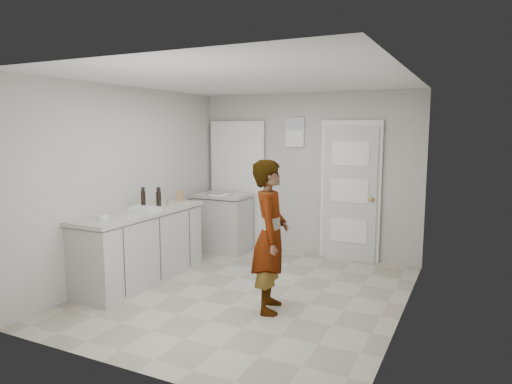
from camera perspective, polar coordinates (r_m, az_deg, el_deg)
The scene contains 12 objects.
ground at distance 5.60m, azimuth -0.91°, elevation -12.52°, with size 4.00×4.00×0.00m, color gray.
room_shell at distance 7.17m, azimuth 4.91°, elevation 0.41°, with size 4.00×4.00×4.00m.
main_counter at distance 6.09m, azimuth -14.14°, elevation -6.87°, with size 0.64×1.96×0.93m.
side_counter at distance 7.37m, azimuth -4.13°, elevation -4.07°, with size 0.84×0.61×0.93m.
person at distance 4.89m, azimuth 1.80°, elevation -5.54°, with size 0.60×0.39×1.64m, color silver.
cake_mix_box at distance 6.68m, azimuth -9.46°, elevation -0.37°, with size 0.10×0.05×0.16m, color #916C48.
spice_jar at distance 6.30m, azimuth -10.93°, elevation -1.31°, with size 0.05×0.05×0.07m, color tan.
oil_cruet_a at distance 6.20m, azimuth -12.07°, elevation -0.65°, with size 0.07×0.07×0.27m.
oil_cruet_b at distance 6.17m, azimuth -13.92°, elevation -0.70°, with size 0.06×0.06×0.28m.
baking_dish at distance 5.84m, azimuth -13.91°, elevation -2.19°, with size 0.40×0.30×0.07m.
egg_bowl at distance 5.54m, azimuth -18.60°, elevation -2.97°, with size 0.13×0.13×0.05m.
papers at distance 7.19m, azimuth -4.65°, elevation -0.32°, with size 0.26×0.34×0.01m, color white.
Camera 1 is at (2.38, -4.68, 1.96)m, focal length 32.00 mm.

